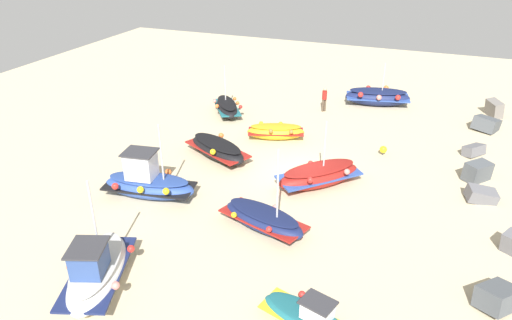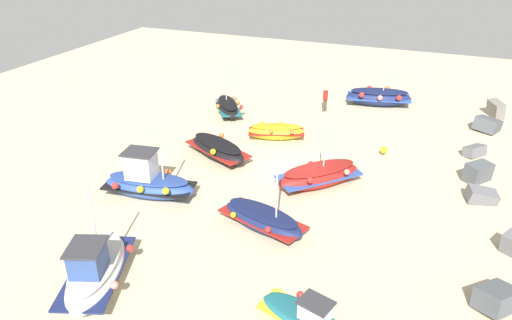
# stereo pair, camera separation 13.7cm
# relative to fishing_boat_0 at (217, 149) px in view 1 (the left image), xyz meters

# --- Properties ---
(ground_plane) EXTENTS (57.98, 57.98, 0.00)m
(ground_plane) POSITION_rel_fishing_boat_0_xyz_m (0.11, 4.75, -0.53)
(ground_plane) COLOR beige
(fishing_boat_0) EXTENTS (3.14, 4.36, 1.05)m
(fishing_boat_0) POSITION_rel_fishing_boat_0_xyz_m (0.00, 0.00, 0.00)
(fishing_boat_0) COLOR black
(fishing_boat_0) RESTS_ON ground_plane
(fishing_boat_1) EXTENTS (2.63, 4.69, 3.05)m
(fishing_boat_1) POSITION_rel_fishing_boat_0_xyz_m (-11.67, 6.81, 0.10)
(fishing_boat_1) COLOR navy
(fishing_boat_1) RESTS_ON ground_plane
(fishing_boat_2) EXTENTS (3.69, 3.12, 3.21)m
(fishing_boat_2) POSITION_rel_fishing_boat_0_xyz_m (-6.26, -2.30, -0.04)
(fishing_boat_2) COLOR black
(fishing_boat_2) RESTS_ON ground_plane
(fishing_boat_3) EXTENTS (2.26, 3.58, 0.94)m
(fishing_boat_3) POSITION_rel_fishing_boat_0_xyz_m (-3.56, 2.11, -0.05)
(fishing_boat_3) COLOR gold
(fishing_boat_3) RESTS_ON ground_plane
(fishing_boat_4) EXTENTS (4.58, 3.06, 3.98)m
(fishing_boat_4) POSITION_rel_fishing_boat_0_xyz_m (10.83, 0.51, 0.14)
(fishing_boat_4) COLOR white
(fishing_boat_4) RESTS_ON ground_plane
(fishing_boat_5) EXTENTS (4.18, 4.09, 3.40)m
(fishing_boat_5) POSITION_rel_fishing_boat_0_xyz_m (0.96, 5.94, 0.05)
(fishing_boat_5) COLOR maroon
(fishing_boat_5) RESTS_ON ground_plane
(fishing_boat_6) EXTENTS (2.38, 4.58, 3.73)m
(fishing_boat_6) POSITION_rel_fishing_boat_0_xyz_m (4.88, -1.24, 0.23)
(fishing_boat_6) COLOR #2D4C9E
(fishing_boat_6) RESTS_ON ground_plane
(fishing_boat_7) EXTENTS (2.57, 4.19, 3.92)m
(fishing_boat_7) POSITION_rel_fishing_boat_0_xyz_m (5.37, 4.70, -0.06)
(fishing_boat_7) COLOR navy
(fishing_boat_7) RESTS_ON ground_plane
(fishing_boat_8) EXTENTS (1.95, 3.36, 1.26)m
(fishing_boat_8) POSITION_rel_fishing_boat_0_xyz_m (10.00, 7.94, -0.11)
(fishing_boat_8) COLOR #1E6670
(fishing_boat_8) RESTS_ON ground_plane
(person_walking) EXTENTS (0.32, 0.32, 1.67)m
(person_walking) POSITION_rel_fishing_boat_0_xyz_m (-9.14, 3.62, 0.44)
(person_walking) COLOR brown
(person_walking) RESTS_ON ground_plane
(breakwater_rocks) EXTENTS (26.11, 2.64, 1.32)m
(breakwater_rocks) POSITION_rel_fishing_boat_0_xyz_m (-1.32, 13.65, -0.11)
(breakwater_rocks) COLOR slate
(breakwater_rocks) RESTS_ON ground_plane
(mooring_buoy_0) EXTENTS (0.40, 0.40, 0.53)m
(mooring_buoy_0) POSITION_rel_fishing_boat_0_xyz_m (-3.67, 8.37, -0.19)
(mooring_buoy_0) COLOR #3F3F42
(mooring_buoy_0) RESTS_ON ground_plane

